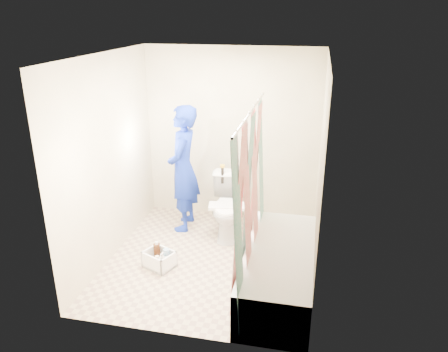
% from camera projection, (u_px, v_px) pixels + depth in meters
% --- Properties ---
extents(floor, '(2.60, 2.60, 0.00)m').
position_uv_depth(floor, '(210.00, 261.00, 5.25)').
color(floor, tan).
rests_on(floor, ground).
extents(ceiling, '(2.40, 2.60, 0.02)m').
position_uv_depth(ceiling, '(208.00, 55.00, 4.38)').
color(ceiling, white).
rests_on(ceiling, wall_back).
extents(wall_back, '(2.40, 0.02, 2.40)m').
position_uv_depth(wall_back, '(232.00, 136.00, 6.00)').
color(wall_back, beige).
rests_on(wall_back, ground).
extents(wall_front, '(2.40, 0.02, 2.40)m').
position_uv_depth(wall_front, '(172.00, 219.00, 3.63)').
color(wall_front, beige).
rests_on(wall_front, ground).
extents(wall_left, '(0.02, 2.60, 2.40)m').
position_uv_depth(wall_left, '(109.00, 160.00, 5.05)').
color(wall_left, beige).
rests_on(wall_left, ground).
extents(wall_right, '(0.02, 2.60, 2.40)m').
position_uv_depth(wall_right, '(320.00, 175.00, 4.58)').
color(wall_right, beige).
rests_on(wall_right, ground).
extents(bathtub, '(0.70, 1.75, 0.50)m').
position_uv_depth(bathtub, '(279.00, 269.00, 4.60)').
color(bathtub, white).
rests_on(bathtub, ground).
extents(curtain_rod, '(0.02, 1.90, 0.02)m').
position_uv_depth(curtain_rod, '(251.00, 111.00, 4.06)').
color(curtain_rod, silver).
rests_on(curtain_rod, wall_back).
extents(shower_curtain, '(0.06, 1.75, 1.80)m').
position_uv_depth(shower_curtain, '(249.00, 202.00, 4.39)').
color(shower_curtain, white).
rests_on(shower_curtain, curtain_rod).
extents(toilet, '(0.57, 0.84, 0.79)m').
position_uv_depth(toilet, '(228.00, 207.00, 5.74)').
color(toilet, silver).
rests_on(toilet, ground).
extents(tank_lid, '(0.52, 0.29, 0.04)m').
position_uv_depth(tank_lid, '(228.00, 206.00, 5.60)').
color(tank_lid, white).
rests_on(tank_lid, toilet).
extents(tank_internals, '(0.19, 0.07, 0.26)m').
position_uv_depth(tank_internals, '(225.00, 174.00, 5.81)').
color(tank_internals, black).
rests_on(tank_internals, toilet).
extents(plumber, '(0.45, 0.65, 1.70)m').
position_uv_depth(plumber, '(183.00, 169.00, 5.78)').
color(plumber, navy).
rests_on(plumber, ground).
extents(cleaning_caddy, '(0.41, 0.38, 0.25)m').
position_uv_depth(cleaning_caddy, '(160.00, 260.00, 5.09)').
color(cleaning_caddy, white).
rests_on(cleaning_caddy, ground).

